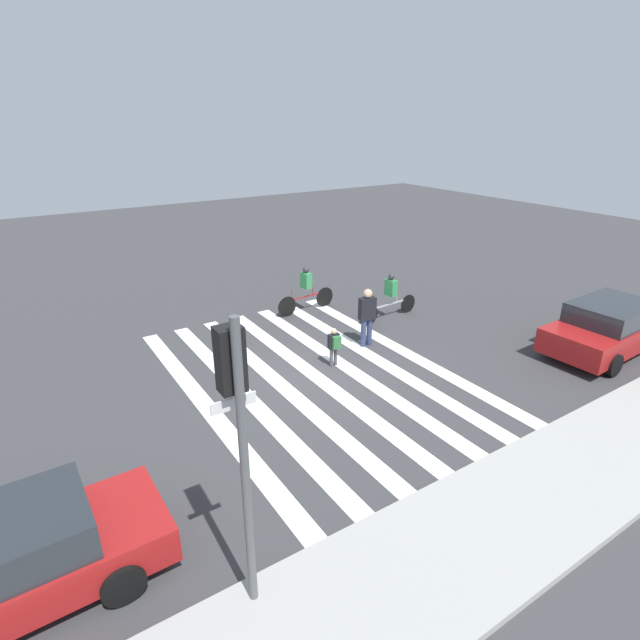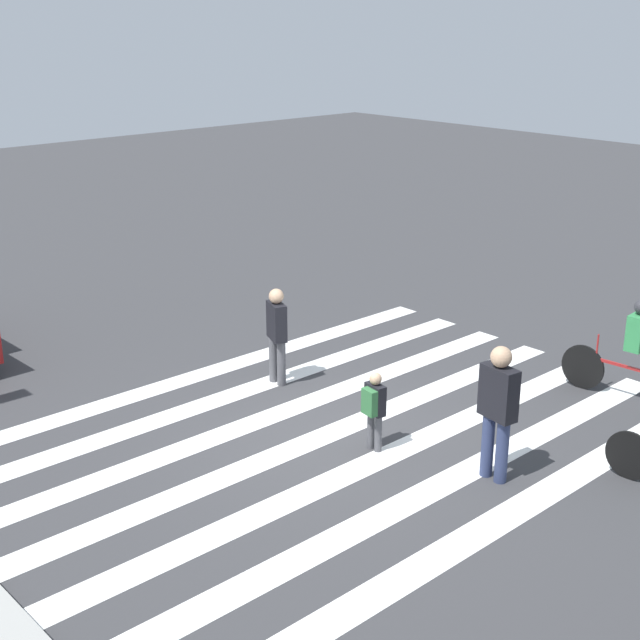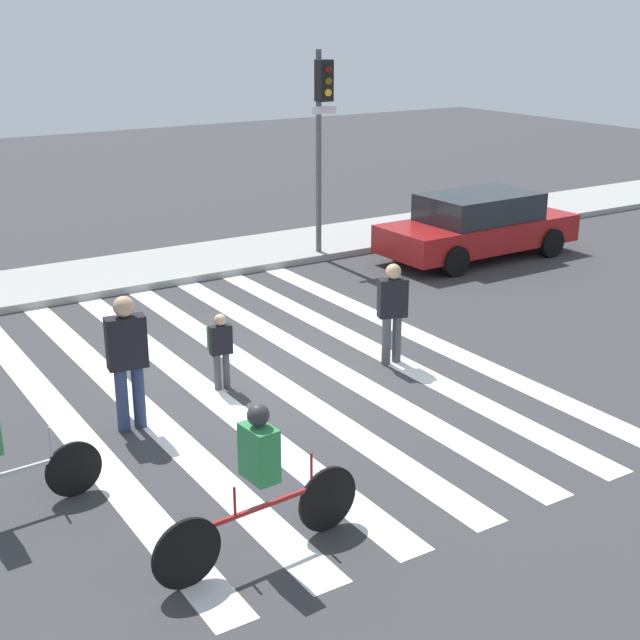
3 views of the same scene
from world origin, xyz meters
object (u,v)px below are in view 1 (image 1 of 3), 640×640
pedestrian_adult_blue_shirt (237,353)px  pedestrian_adult_yellow_jacket (367,314)px  pedestrian_adult_tall_backpack (334,344)px  cyclist_near_curb (306,288)px  car_parked_far_curb (609,327)px  cyclist_mid_street (390,294)px  traffic_light (237,414)px

pedestrian_adult_blue_shirt → pedestrian_adult_yellow_jacket: bearing=20.7°
pedestrian_adult_tall_backpack → cyclist_near_curb: size_ratio=0.48×
pedestrian_adult_tall_backpack → car_parked_far_curb: 8.12m
pedestrian_adult_tall_backpack → cyclist_mid_street: (-3.64, -1.92, 0.20)m
pedestrian_adult_tall_backpack → cyclist_near_curb: 4.33m
car_parked_far_curb → cyclist_mid_street: bearing=-58.7°
pedestrian_adult_blue_shirt → car_parked_far_curb: bearing=-2.5°
pedestrian_adult_blue_shirt → pedestrian_adult_yellow_jacket: pedestrian_adult_yellow_jacket is taller
cyclist_near_curb → pedestrian_adult_tall_backpack: bearing=64.5°
cyclist_mid_street → car_parked_far_curb: 6.60m
car_parked_far_curb → pedestrian_adult_yellow_jacket: bearing=-38.3°
cyclist_mid_street → car_parked_far_curb: cyclist_mid_street is taller
pedestrian_adult_yellow_jacket → car_parked_far_curb: 7.06m
traffic_light → pedestrian_adult_tall_backpack: traffic_light is taller
traffic_light → cyclist_near_curb: bearing=-125.5°
car_parked_far_curb → traffic_light: bearing=5.8°
traffic_light → pedestrian_adult_yellow_jacket: bearing=-138.6°
pedestrian_adult_yellow_jacket → car_parked_far_curb: (-5.70, 4.16, -0.25)m
pedestrian_adult_tall_backpack → car_parked_far_curb: (-7.29, 3.58, 0.11)m
pedestrian_adult_tall_backpack → car_parked_far_curb: car_parked_far_curb is taller
pedestrian_adult_tall_backpack → cyclist_near_curb: (-1.56, -4.03, 0.21)m
traffic_light → pedestrian_adult_yellow_jacket: (-6.71, -5.91, -2.10)m
traffic_light → pedestrian_adult_yellow_jacket: size_ratio=2.46×
car_parked_far_curb → pedestrian_adult_tall_backpack: bearing=-28.4°
traffic_light → cyclist_near_curb: size_ratio=1.88×
traffic_light → pedestrian_adult_blue_shirt: 6.72m
traffic_light → pedestrian_adult_blue_shirt: (-2.46, -5.85, -2.22)m
cyclist_near_curb → car_parked_far_curb: bearing=122.7°
cyclist_mid_street → car_parked_far_curb: size_ratio=0.55×
pedestrian_adult_yellow_jacket → cyclist_mid_street: 2.46m
pedestrian_adult_yellow_jacket → cyclist_near_curb: size_ratio=0.77×
traffic_light → pedestrian_adult_tall_backpack: (-5.12, -5.32, -2.46)m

